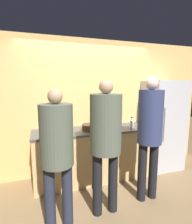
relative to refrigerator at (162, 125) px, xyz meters
name	(u,v)px	position (x,y,z in m)	size (l,w,h in m)	color
ground_plane	(99,188)	(-1.53, -0.37, -0.91)	(14.00, 14.00, 0.00)	#8C704C
wall_back	(87,107)	(-1.53, 0.34, 0.39)	(5.20, 0.06, 2.60)	#E0B266
counter	(92,153)	(-1.53, 0.01, -0.44)	(2.12, 0.69, 0.94)	tan
refrigerator	(162,125)	(0.00, 0.00, 0.00)	(0.74, 0.66, 1.83)	#B7B7BC
person_left	(57,147)	(-2.26, -0.99, 0.12)	(0.38, 0.38, 1.70)	#232838
person_center	(106,134)	(-1.63, -0.93, 0.21)	(0.41, 0.41, 1.81)	black
person_right	(150,128)	(-0.91, -0.85, 0.20)	(0.36, 0.36, 1.86)	black
fruit_bowl	(91,127)	(-1.57, -0.06, 0.08)	(0.33, 0.33, 0.15)	#4C3323
utensil_crock	(117,121)	(-0.92, 0.24, 0.09)	(0.11, 0.11, 0.27)	#3D424C
bottle_amber	(111,124)	(-1.16, 0.01, 0.10)	(0.06, 0.06, 0.17)	brown
bottle_clear	(132,124)	(-0.81, -0.15, 0.11)	(0.07, 0.07, 0.21)	silver
cup_black	(48,130)	(-2.32, -0.01, 0.07)	(0.07, 0.07, 0.09)	#28282D
cup_yellow	(71,126)	(-1.89, 0.14, 0.08)	(0.07, 0.07, 0.10)	gold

